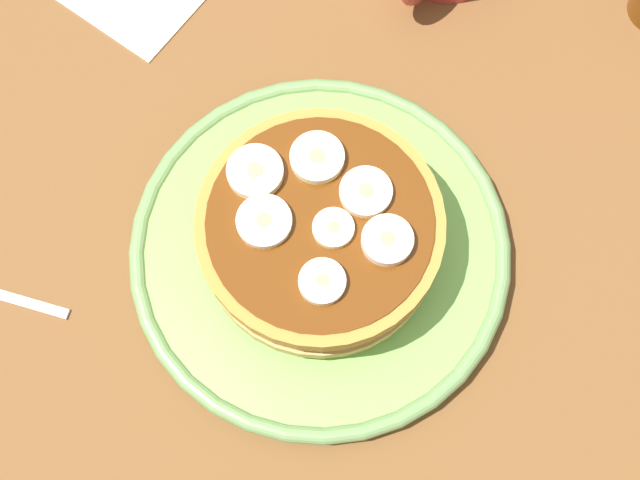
# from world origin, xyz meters

# --- Properties ---
(ground_plane) EXTENTS (1.40, 1.40, 0.03)m
(ground_plane) POSITION_xyz_m (0.00, 0.00, -0.01)
(ground_plane) COLOR brown
(plate) EXTENTS (0.26, 0.26, 0.02)m
(plate) POSITION_xyz_m (0.00, 0.00, 0.01)
(plate) COLOR #72B74C
(plate) RESTS_ON ground_plane
(pancake_stack) EXTENTS (0.16, 0.16, 0.06)m
(pancake_stack) POSITION_xyz_m (-0.00, -0.00, 0.04)
(pancake_stack) COLOR tan
(pancake_stack) RESTS_ON plate
(banana_slice_0) EXTENTS (0.03, 0.03, 0.01)m
(banana_slice_0) POSITION_xyz_m (0.00, 0.01, 0.07)
(banana_slice_0) COLOR #F1F0B7
(banana_slice_0) RESTS_ON pancake_stack
(banana_slice_1) EXTENTS (0.03, 0.03, 0.01)m
(banana_slice_1) POSITION_xyz_m (0.02, -0.03, 0.07)
(banana_slice_1) COLOR #EFE4C6
(banana_slice_1) RESTS_ON pancake_stack
(banana_slice_2) EXTENTS (0.03, 0.03, 0.01)m
(banana_slice_2) POSITION_xyz_m (-0.03, -0.02, 0.07)
(banana_slice_2) COLOR #EFECB9
(banana_slice_2) RESTS_ON pancake_stack
(banana_slice_3) EXTENTS (0.03, 0.03, 0.01)m
(banana_slice_3) POSITION_xyz_m (-0.01, 0.04, 0.08)
(banana_slice_3) COLOR #FDE3C4
(banana_slice_3) RESTS_ON pancake_stack
(banana_slice_4) EXTENTS (0.03, 0.03, 0.01)m
(banana_slice_4) POSITION_xyz_m (0.03, 0.02, 0.07)
(banana_slice_4) COLOR beige
(banana_slice_4) RESTS_ON pancake_stack
(banana_slice_5) EXTENTS (0.03, 0.03, 0.01)m
(banana_slice_5) POSITION_xyz_m (-0.03, 0.01, 0.07)
(banana_slice_5) COLOR #F6E2BF
(banana_slice_5) RESTS_ON pancake_stack
(banana_slice_6) EXTENTS (0.04, 0.04, 0.01)m
(banana_slice_6) POSITION_xyz_m (-0.01, -0.05, 0.08)
(banana_slice_6) COLOR #FCE7BA
(banana_slice_6) RESTS_ON pancake_stack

